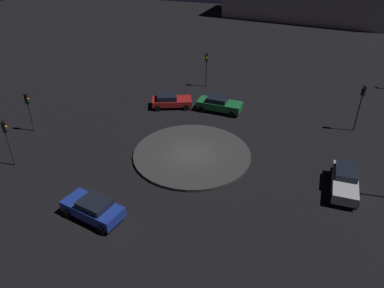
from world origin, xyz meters
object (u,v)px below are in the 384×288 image
(car_silver, at_px, (345,181))
(traffic_light_east, at_px, (7,135))
(car_blue, at_px, (93,208))
(car_green, at_px, (219,104))
(car_red, at_px, (171,100))
(traffic_light_southwest, at_px, (361,100))
(traffic_light_east_near, at_px, (28,105))
(traffic_light_south, at_px, (207,63))

(car_silver, xyz_separation_m, traffic_light_east, (25.17, 4.10, 2.03))
(car_blue, height_order, car_green, car_green)
(car_red, distance_m, traffic_light_southwest, 18.10)
(traffic_light_east, xyz_separation_m, traffic_light_east_near, (1.95, -5.20, -0.18))
(car_green, bearing_deg, traffic_light_southwest, 3.04)
(car_red, height_order, traffic_light_east_near, traffic_light_east_near)
(traffic_light_east_near, bearing_deg, traffic_light_south, 48.18)
(car_green, xyz_separation_m, car_red, (5.04, 0.43, -0.07))
(car_blue, distance_m, traffic_light_south, 23.46)
(traffic_light_south, distance_m, traffic_light_east_near, 19.25)
(car_blue, height_order, car_red, car_blue)
(car_blue, relative_size, car_silver, 0.98)
(car_green, bearing_deg, traffic_light_east_near, -145.83)
(car_silver, bearing_deg, car_green, -128.16)
(traffic_light_south, height_order, traffic_light_southwest, traffic_light_southwest)
(traffic_light_east, bearing_deg, car_green, 23.83)
(car_blue, height_order, traffic_light_east, traffic_light_east)
(car_red, relative_size, traffic_light_east_near, 1.19)
(car_silver, relative_size, car_red, 1.03)
(traffic_light_south, height_order, traffic_light_east_near, traffic_light_south)
(traffic_light_east_near, bearing_deg, car_green, 28.88)
(traffic_light_southwest, bearing_deg, traffic_light_east_near, -15.48)
(car_blue, xyz_separation_m, car_green, (-4.51, -17.61, 0.02))
(car_silver, height_order, traffic_light_east_near, traffic_light_east_near)
(car_blue, bearing_deg, car_green, -90.08)
(traffic_light_east_near, bearing_deg, car_blue, -39.23)
(car_blue, relative_size, car_red, 1.01)
(car_blue, bearing_deg, traffic_light_east_near, -24.43)
(traffic_light_east_near, bearing_deg, traffic_light_southwest, 15.88)
(car_green, distance_m, traffic_light_southwest, 13.12)
(traffic_light_east, distance_m, traffic_light_southwest, 29.77)
(car_green, bearing_deg, car_red, -170.29)
(traffic_light_south, bearing_deg, car_red, -29.64)
(car_red, xyz_separation_m, traffic_light_southwest, (-17.94, -0.04, 2.43))
(traffic_light_south, relative_size, traffic_light_east_near, 1.06)
(car_blue, bearing_deg, traffic_light_south, -79.81)
(car_blue, bearing_deg, car_silver, -139.96)
(car_silver, bearing_deg, traffic_light_east, -78.51)
(car_green, bearing_deg, traffic_light_south, 121.23)
(car_green, xyz_separation_m, traffic_light_east, (13.60, 13.95, 2.05))
(car_red, distance_m, traffic_light_east_near, 13.54)
(car_red, relative_size, traffic_light_east, 1.11)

